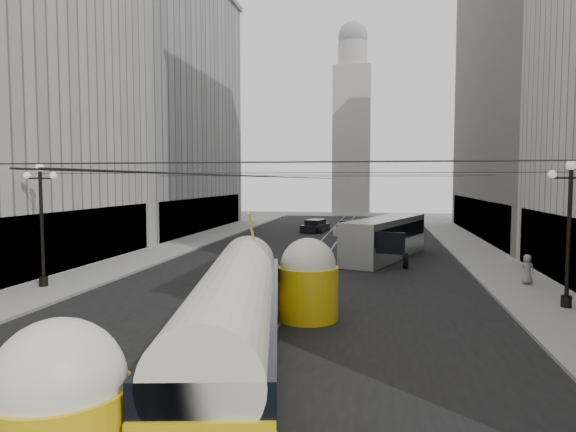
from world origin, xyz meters
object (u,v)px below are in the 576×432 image
at_px(city_bus, 386,236).
at_px(pedestrian_sidewalk_right, 527,269).
at_px(pedestrian_crossing_b, 131,424).
at_px(streetcar, 235,320).

relative_size(city_bus, pedestrian_sidewalk_right, 7.57).
bearing_deg(pedestrian_crossing_b, city_bus, 170.21).
relative_size(streetcar, pedestrian_sidewalk_right, 9.58).
height_order(city_bus, pedestrian_sidewalk_right, city_bus).
bearing_deg(city_bus, pedestrian_sidewalk_right, -50.02).
bearing_deg(streetcar, pedestrian_sidewalk_right, 51.23).
height_order(streetcar, pedestrian_crossing_b, streetcar).
bearing_deg(pedestrian_sidewalk_right, pedestrian_crossing_b, 48.77).
xyz_separation_m(streetcar, pedestrian_sidewalk_right, (11.81, 14.70, -0.71)).
xyz_separation_m(city_bus, pedestrian_sidewalk_right, (7.25, -8.65, -0.67)).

